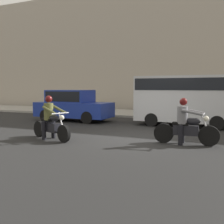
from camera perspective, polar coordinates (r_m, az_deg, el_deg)
ground_plane at (r=10.84m, az=5.10°, el=-4.91°), size 80.00×80.00×0.00m
sidewalk_slab at (r=18.51m, az=13.37°, el=-0.64°), size 40.00×4.40×0.14m
building_facade at (r=21.97m, az=15.40°, el=12.78°), size 40.00×1.40×9.76m
motorcycle_with_rider_gray at (r=9.46m, az=14.81°, el=-2.69°), size 2.12×0.70×1.53m
motorcycle_with_rider_olive at (r=10.27m, az=-12.46°, el=-1.95°), size 2.07×0.94×1.58m
parked_van_silver at (r=13.97m, az=15.01°, el=2.96°), size 4.78×1.96×2.42m
parked_sedan_cobalt_blue at (r=15.70m, az=-8.10°, el=1.40°), size 4.26×1.82×1.72m
street_sign_post at (r=17.87m, az=9.85°, el=4.17°), size 0.44×0.08×2.42m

